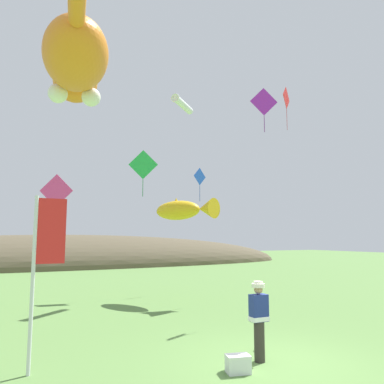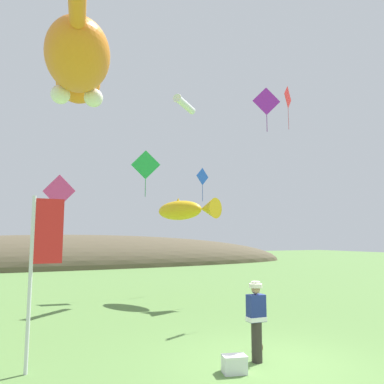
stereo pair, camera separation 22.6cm
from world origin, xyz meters
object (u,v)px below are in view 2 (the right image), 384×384
(picnic_cooler, at_px, (234,364))
(festival_banner_pole, at_px, (40,255))
(kite_diamond_green, at_px, (146,165))
(festival_attendant, at_px, (256,318))
(kite_diamond_red, at_px, (288,98))
(kite_tube_streamer, at_px, (185,105))
(kite_fish_windsock, at_px, (185,210))
(kite_diamond_blue, at_px, (202,177))
(kite_spool, at_px, (258,347))
(kite_diamond_pink, at_px, (59,191))
(kite_diamond_violet, at_px, (266,101))
(kite_giant_cat, at_px, (78,65))

(picnic_cooler, distance_m, festival_banner_pole, 4.68)
(kite_diamond_green, bearing_deg, festival_attendant, -94.88)
(kite_diamond_red, bearing_deg, festival_banner_pole, -162.97)
(festival_attendant, xyz_separation_m, festival_banner_pole, (-4.55, 1.42, 1.44))
(kite_diamond_red, bearing_deg, kite_tube_streamer, 114.55)
(festival_banner_pole, distance_m, kite_fish_windsock, 9.49)
(festival_banner_pole, height_order, kite_diamond_blue, kite_diamond_blue)
(picnic_cooler, xyz_separation_m, kite_diamond_red, (5.63, 4.66, 8.29))
(kite_spool, bearing_deg, kite_diamond_red, 40.19)
(kite_diamond_pink, bearing_deg, kite_diamond_violet, -14.20)
(kite_giant_cat, bearing_deg, kite_spool, -69.08)
(kite_giant_cat, distance_m, kite_diamond_violet, 9.51)
(kite_tube_streamer, bearing_deg, picnic_cooler, -108.76)
(kite_spool, distance_m, picnic_cooler, 1.69)
(kite_diamond_green, bearing_deg, festival_banner_pole, -120.28)
(kite_diamond_green, bearing_deg, kite_diamond_red, -59.22)
(kite_spool, xyz_separation_m, kite_diamond_blue, (3.82, 10.36, 6.04))
(picnic_cooler, relative_size, kite_giant_cat, 0.06)
(kite_diamond_blue, bearing_deg, kite_diamond_pink, -176.27)
(picnic_cooler, distance_m, kite_fish_windsock, 9.75)
(picnic_cooler, height_order, kite_giant_cat, kite_giant_cat)
(festival_banner_pole, bearing_deg, kite_diamond_green, 59.72)
(kite_diamond_green, bearing_deg, kite_spool, -92.37)
(kite_diamond_green, bearing_deg, kite_diamond_violet, -26.01)
(kite_tube_streamer, xyz_separation_m, kite_diamond_violet, (4.10, -1.33, 0.38))
(kite_spool, relative_size, kite_tube_streamer, 0.12)
(kite_giant_cat, xyz_separation_m, kite_tube_streamer, (5.30, 0.00, -1.01))
(kite_tube_streamer, height_order, kite_diamond_pink, kite_tube_streamer)
(kite_tube_streamer, height_order, kite_diamond_red, kite_tube_streamer)
(festival_attendant, distance_m, kite_diamond_green, 12.16)
(kite_diamond_red, distance_m, kite_diamond_blue, 7.14)
(kite_spool, xyz_separation_m, kite_tube_streamer, (1.97, 8.71, 9.39))
(kite_diamond_red, bearing_deg, kite_diamond_blue, 93.99)
(festival_banner_pole, height_order, kite_diamond_pink, kite_diamond_pink)
(kite_spool, height_order, kite_diamond_violet, kite_diamond_violet)
(picnic_cooler, xyz_separation_m, kite_diamond_violet, (7.41, 8.40, 9.70))
(picnic_cooler, distance_m, kite_diamond_green, 12.94)
(festival_banner_pole, bearing_deg, kite_diamond_violet, 30.72)
(festival_attendant, bearing_deg, kite_fish_windsock, 76.44)
(festival_attendant, xyz_separation_m, picnic_cooler, (-0.83, -0.38, -0.77))
(kite_spool, bearing_deg, kite_diamond_blue, 69.74)
(kite_spool, relative_size, kite_diamond_violet, 0.09)
(kite_giant_cat, bearing_deg, kite_diamond_violet, -8.05)
(kite_diamond_violet, bearing_deg, kite_tube_streamer, 161.98)
(kite_giant_cat, height_order, kite_diamond_blue, kite_giant_cat)
(picnic_cooler, relative_size, kite_fish_windsock, 0.16)
(festival_banner_pole, relative_size, kite_giant_cat, 0.38)
(kite_diamond_violet, bearing_deg, kite_giant_cat, 171.95)
(kite_diamond_pink, bearing_deg, picnic_cooler, -77.38)
(picnic_cooler, distance_m, kite_tube_streamer, 13.88)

